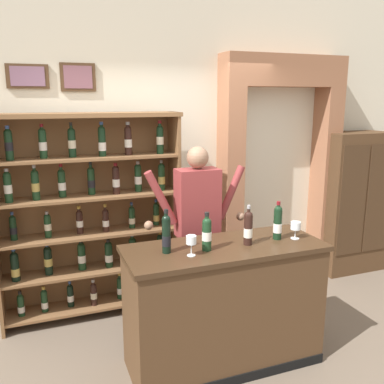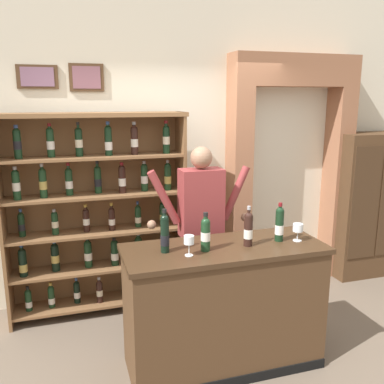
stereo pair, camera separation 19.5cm
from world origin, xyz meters
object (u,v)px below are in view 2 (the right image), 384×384
at_px(tasting_bottle_rosso, 279,224).
at_px(wine_glass_spare, 189,241).
at_px(tasting_counter, 223,306).
at_px(wine_glass_left, 298,229).
at_px(wine_shelf, 97,209).
at_px(side_cabinet, 365,205).
at_px(shopkeeper, 201,219).
at_px(tasting_bottle_chianti, 206,233).
at_px(tasting_bottle_vin_santo, 165,233).
at_px(tasting_bottle_grappa, 248,229).

xyz_separation_m(tasting_bottle_rosso, wine_glass_spare, (-0.79, -0.10, -0.03)).
relative_size(tasting_counter, wine_glass_left, 11.05).
bearing_deg(wine_shelf, wine_glass_left, -40.64).
relative_size(side_cabinet, tasting_counter, 1.10).
relative_size(shopkeeper, tasting_bottle_rosso, 5.47).
relative_size(shopkeeper, tasting_bottle_chianti, 5.81).
bearing_deg(tasting_bottle_vin_santo, side_cabinet, 23.57).
xyz_separation_m(wine_glass_spare, wine_glass_left, (0.93, 0.05, -0.01)).
xyz_separation_m(wine_shelf, tasting_bottle_grappa, (1.05, -1.26, 0.08)).
relative_size(wine_shelf, shopkeeper, 1.16).
height_order(tasting_counter, tasting_bottle_grappa, tasting_bottle_grappa).
relative_size(wine_shelf, side_cabinet, 1.15).
distance_m(side_cabinet, tasting_bottle_rosso, 2.26).
relative_size(wine_shelf, wine_glass_left, 14.06).
xyz_separation_m(wine_shelf, tasting_bottle_chianti, (0.70, -1.26, 0.08)).
distance_m(side_cabinet, wine_glass_spare, 2.99).
xyz_separation_m(shopkeeper, wine_glass_left, (0.60, -0.67, 0.06)).
bearing_deg(wine_glass_spare, side_cabinet, 26.89).
xyz_separation_m(tasting_bottle_chianti, wine_glass_left, (0.78, -0.01, -0.04)).
relative_size(tasting_bottle_vin_santo, tasting_bottle_rosso, 1.05).
distance_m(side_cabinet, wine_glass_left, 2.17).
xyz_separation_m(wine_shelf, wine_glass_spare, (0.55, -1.33, 0.06)).
relative_size(tasting_bottle_vin_santo, tasting_bottle_chianti, 1.12).
height_order(shopkeeper, tasting_bottle_vin_santo, shopkeeper).
distance_m(tasting_counter, wine_glass_spare, 0.71).
distance_m(tasting_counter, tasting_bottle_grappa, 0.67).
xyz_separation_m(tasting_bottle_vin_santo, tasting_bottle_grappa, (0.65, -0.06, -0.01)).
xyz_separation_m(tasting_bottle_grappa, wine_glass_left, (0.43, -0.01, -0.04)).
height_order(tasting_bottle_grappa, wine_glass_spare, tasting_bottle_grappa).
height_order(side_cabinet, tasting_bottle_rosso, side_cabinet).
relative_size(tasting_counter, tasting_bottle_chianti, 5.32).
bearing_deg(tasting_bottle_grappa, side_cabinet, 30.70).
height_order(side_cabinet, wine_glass_spare, side_cabinet).
distance_m(wine_shelf, wine_glass_left, 1.95).
bearing_deg(tasting_bottle_chianti, tasting_counter, 12.63).
distance_m(wine_shelf, tasting_bottle_rosso, 1.82).
bearing_deg(tasting_bottle_rosso, wine_glass_left, -17.76).
bearing_deg(wine_glass_left, tasting_bottle_vin_santo, 176.35).
bearing_deg(wine_glass_spare, tasting_bottle_rosso, 7.21).
bearing_deg(shopkeeper, tasting_counter, -91.10).
distance_m(tasting_counter, tasting_bottle_chianti, 0.67).
height_order(tasting_counter, tasting_bottle_vin_santo, tasting_bottle_vin_santo).
relative_size(wine_shelf, tasting_bottle_vin_santo, 6.04).
bearing_deg(tasting_bottle_vin_santo, tasting_bottle_rosso, -1.43).
relative_size(tasting_counter, wine_glass_spare, 10.30).
relative_size(side_cabinet, tasting_bottle_grappa, 5.46).
relative_size(side_cabinet, tasting_bottle_vin_santo, 5.23).
relative_size(wine_shelf, tasting_bottle_chianti, 6.76).
bearing_deg(shopkeeper, tasting_bottle_rosso, -53.79).
bearing_deg(tasting_counter, tasting_bottle_grappa, -11.50).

